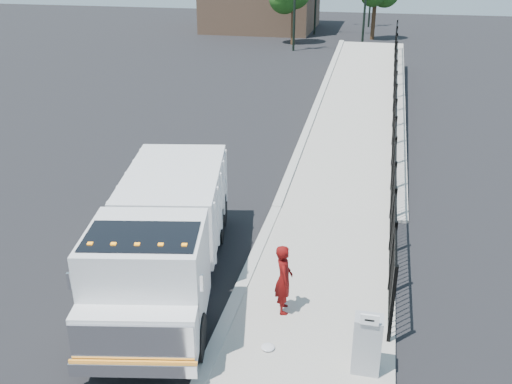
# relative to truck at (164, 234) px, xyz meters

# --- Properties ---
(ground) EXTENTS (120.00, 120.00, 0.00)m
(ground) POSITION_rel_truck_xyz_m (1.85, 0.87, -1.48)
(ground) COLOR black
(ground) RESTS_ON ground
(sidewalk) EXTENTS (3.55, 12.00, 0.12)m
(sidewalk) POSITION_rel_truck_xyz_m (3.78, -1.13, -1.42)
(sidewalk) COLOR #9E998E
(sidewalk) RESTS_ON ground
(curb) EXTENTS (0.30, 12.00, 0.16)m
(curb) POSITION_rel_truck_xyz_m (1.85, -1.13, -1.40)
(curb) COLOR #ADAAA3
(curb) RESTS_ON ground
(ramp) EXTENTS (3.95, 24.06, 3.19)m
(ramp) POSITION_rel_truck_xyz_m (3.98, 16.87, -1.48)
(ramp) COLOR #9E998E
(ramp) RESTS_ON ground
(iron_fence) EXTENTS (0.10, 28.00, 1.80)m
(iron_fence) POSITION_rel_truck_xyz_m (5.40, 12.87, -0.58)
(iron_fence) COLOR black
(iron_fence) RESTS_ON ground
(truck) EXTENTS (3.86, 7.98, 2.62)m
(truck) POSITION_rel_truck_xyz_m (0.00, 0.00, 0.00)
(truck) COLOR black
(truck) RESTS_ON ground
(worker) EXTENTS (0.54, 0.69, 1.68)m
(worker) POSITION_rel_truck_xyz_m (3.02, -0.53, -0.52)
(worker) COLOR #5A0908
(worker) RESTS_ON sidewalk
(utility_cabinet) EXTENTS (0.55, 0.40, 1.25)m
(utility_cabinet) POSITION_rel_truck_xyz_m (4.95, -2.15, -0.73)
(utility_cabinet) COLOR gray
(utility_cabinet) RESTS_ON sidewalk
(arrow_sign) EXTENTS (0.35, 0.04, 0.22)m
(arrow_sign) POSITION_rel_truck_xyz_m (4.95, -2.37, 0.00)
(arrow_sign) COLOR white
(arrow_sign) RESTS_ON utility_cabinet
(debris) EXTENTS (0.29, 0.29, 0.07)m
(debris) POSITION_rel_truck_xyz_m (2.95, -1.94, -1.32)
(debris) COLOR silver
(debris) RESTS_ON sidewalk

